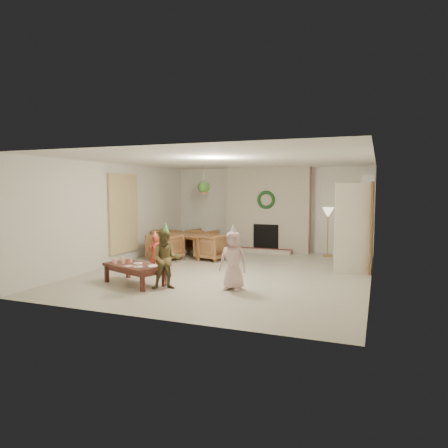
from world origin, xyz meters
The scene contains 56 objects.
floor centered at (0.00, 0.00, 0.00)m, with size 7.00×7.00×0.00m, color #B7B29E.
ceiling centered at (0.00, 0.00, 2.50)m, with size 7.00×7.00×0.00m, color white.
wall_back centered at (0.00, 3.50, 1.25)m, with size 7.00×7.00×0.00m, color silver.
wall_front centered at (0.00, -3.50, 1.25)m, with size 7.00×7.00×0.00m, color silver.
wall_left centered at (-3.00, 0.00, 1.25)m, with size 7.00×7.00×0.00m, color silver.
wall_right centered at (3.00, 0.00, 1.25)m, with size 7.00×7.00×0.00m, color silver.
fireplace_mass centered at (0.00, 3.30, 1.25)m, with size 2.50×0.40×2.50m, color maroon.
fireplace_hearth centered at (0.00, 2.95, 0.06)m, with size 1.60×0.30×0.12m, color maroon.
fireplace_firebox centered at (0.00, 3.12, 0.45)m, with size 0.75×0.12×0.75m, color black.
fireplace_wreath centered at (0.00, 3.07, 1.55)m, with size 0.54×0.54×0.10m, color #163C1B.
floor_lamp_base centered at (1.79, 3.00, 0.01)m, with size 0.25×0.25×0.03m, color gold.
floor_lamp_post centered at (1.79, 3.00, 0.63)m, with size 0.03×0.03×1.22m, color gold.
floor_lamp_shade centered at (1.79, 3.00, 1.22)m, with size 0.33×0.33×0.27m, color beige.
bookshelf_carcass centered at (2.84, 2.30, 1.10)m, with size 0.30×1.00×2.20m, color white.
bookshelf_shelf_a centered at (2.82, 2.30, 0.45)m, with size 0.30×0.92×0.03m, color white.
bookshelf_shelf_b centered at (2.82, 2.30, 0.85)m, with size 0.30×0.92×0.03m, color white.
bookshelf_shelf_c centered at (2.82, 2.30, 1.25)m, with size 0.30×0.92×0.03m, color white.
bookshelf_shelf_d centered at (2.82, 2.30, 1.65)m, with size 0.30×0.92×0.03m, color white.
books_row_lower centered at (2.80, 2.15, 0.59)m, with size 0.20×0.40×0.24m, color #A82F1F.
books_row_mid centered at (2.80, 2.35, 0.99)m, with size 0.20×0.44×0.24m, color #2A5D9C.
books_row_upper centered at (2.80, 2.20, 1.38)m, with size 0.20×0.36×0.22m, color gold.
door_frame centered at (2.96, 1.20, 1.02)m, with size 0.05×0.86×2.04m, color brown.
door_leaf centered at (2.58, 0.82, 1.00)m, with size 0.05×0.80×2.00m, color beige.
curtain_panel centered at (-2.96, 0.20, 1.25)m, with size 0.06×1.20×2.00m, color beige.
dining_table centered at (-1.93, 1.59, 0.31)m, with size 1.78×0.99×0.63m, color brown.
dining_chair_near centered at (-2.13, 0.83, 0.35)m, with size 0.74×0.76×0.69m, color brown.
dining_chair_far centered at (-1.72, 2.34, 0.35)m, with size 0.74×0.76×0.69m, color brown.
dining_chair_left centered at (-2.68, 1.79, 0.35)m, with size 0.74×0.76×0.69m, color brown.
dining_chair_right centered at (-0.98, 1.33, 0.35)m, with size 0.74×0.76×0.69m, color brown.
hanging_plant_cord centered at (-1.30, 1.50, 2.15)m, with size 0.01×0.01×0.70m, color tan.
hanging_plant_pot centered at (-1.30, 1.50, 1.80)m, with size 0.16×0.16×0.12m, color #A15434.
hanging_plant_foliage centered at (-1.30, 1.50, 1.92)m, with size 0.32×0.32×0.32m, color #234A18.
coffee_table_top centered at (-1.37, -1.76, 0.36)m, with size 1.28×0.64×0.06m, color #4F231A.
coffee_table_apron centered at (-1.37, -1.76, 0.29)m, with size 1.18×0.54×0.08m, color #4F231A.
coffee_leg_fl centered at (-2.00, -1.80, 0.17)m, with size 0.07×0.07×0.33m, color #4F231A.
coffee_leg_fr centered at (-0.91, -2.20, 0.17)m, with size 0.07×0.07×0.33m, color #4F231A.
coffee_leg_bl centered at (-1.82, -1.31, 0.17)m, with size 0.07×0.07×0.33m, color #4F231A.
coffee_leg_br centered at (-0.73, -1.71, 0.17)m, with size 0.07×0.07×0.33m, color #4F231A.
cup_a centered at (-1.88, -1.73, 0.44)m, with size 0.07×0.07×0.09m, color white.
cup_b centered at (-1.81, -1.54, 0.44)m, with size 0.07×0.07×0.09m, color white.
cup_c centered at (-1.78, -1.81, 0.44)m, with size 0.07×0.07×0.09m, color white.
cup_d centered at (-1.72, -1.63, 0.44)m, with size 0.07×0.07×0.09m, color white.
cup_e centered at (-1.63, -1.79, 0.44)m, with size 0.07×0.07×0.09m, color white.
cup_f centered at (-1.56, -1.60, 0.44)m, with size 0.07×0.07×0.09m, color white.
plate_a centered at (-1.37, -1.63, 0.40)m, with size 0.18×0.18×0.01m, color white.
plate_b centered at (-1.17, -1.94, 0.40)m, with size 0.18×0.18×0.01m, color white.
plate_c centered at (-0.92, -1.82, 0.40)m, with size 0.18×0.18×0.01m, color white.
food_scoop centered at (-1.17, -1.94, 0.43)m, with size 0.07×0.07×0.07m, color tan.
napkin_left centered at (-1.38, -1.94, 0.40)m, with size 0.15×0.15×0.01m, color #E8ABB8.
napkin_right centered at (-0.98, -1.71, 0.40)m, with size 0.15×0.15×0.01m, color #E8ABB8.
child_red centered at (-1.52, -0.69, 0.42)m, with size 0.31×0.20×0.85m, color #A63123.
party_hat_red centered at (-1.52, -0.69, 0.88)m, with size 0.12×0.12×0.16m, color gold.
child_plaid centered at (-0.60, -1.87, 0.56)m, with size 0.55×0.43×1.12m, color brown.
party_hat_plaid centered at (-0.60, -1.87, 1.16)m, with size 0.13×0.13×0.18m, color #51B14C.
child_pink centered at (0.59, -1.45, 0.55)m, with size 0.54×0.35×1.10m, color beige.
party_hat_pink centered at (0.59, -1.45, 1.14)m, with size 0.14×0.14×0.20m, color silver.
Camera 1 is at (3.11, -8.53, 1.90)m, focal length 32.67 mm.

